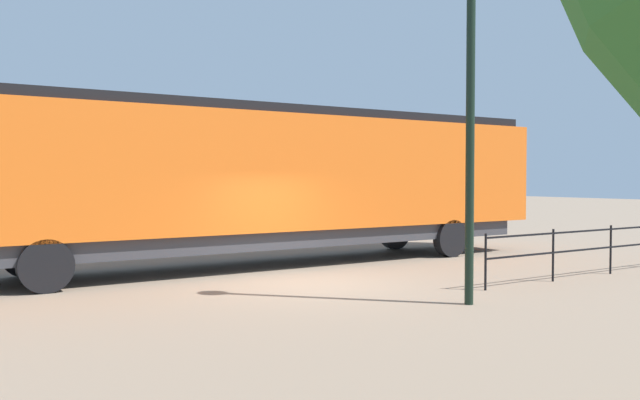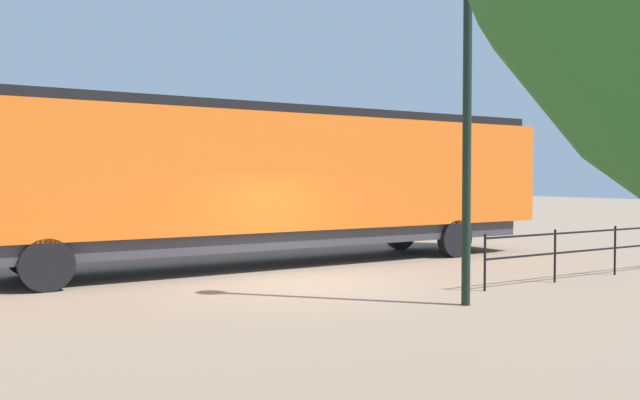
# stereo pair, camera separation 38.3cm
# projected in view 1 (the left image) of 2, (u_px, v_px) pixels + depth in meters

# --- Properties ---
(ground_plane) EXTENTS (120.00, 120.00, 0.00)m
(ground_plane) POSITION_uv_depth(u_px,v_px,m) (308.00, 284.00, 14.37)
(ground_plane) COLOR #84705B
(locomotive) EXTENTS (2.87, 17.49, 4.18)m
(locomotive) POSITION_uv_depth(u_px,v_px,m) (278.00, 177.00, 17.60)
(locomotive) COLOR orange
(locomotive) RESTS_ON ground_plane
(lamp_post) EXTENTS (0.52, 0.52, 6.88)m
(lamp_post) POSITION_uv_depth(u_px,v_px,m) (471.00, 44.00, 11.92)
(lamp_post) COLOR black
(lamp_post) RESTS_ON ground_plane
(platform_fence) EXTENTS (0.05, 8.69, 1.18)m
(platform_fence) POSITION_uv_depth(u_px,v_px,m) (611.00, 242.00, 15.90)
(platform_fence) COLOR black
(platform_fence) RESTS_ON ground_plane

